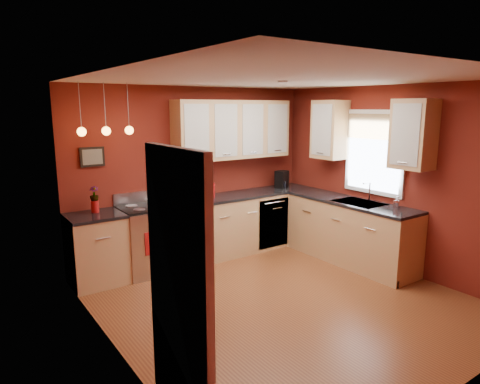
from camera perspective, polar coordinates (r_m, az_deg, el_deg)
floor at (r=5.36m, az=5.64°, el=-14.17°), size 4.20×4.20×0.00m
ceiling at (r=4.85m, az=6.25°, el=14.80°), size 4.00×4.20×0.02m
wall_back at (r=6.64m, az=-6.03°, el=2.58°), size 4.00×0.02×2.60m
wall_front at (r=3.68m, az=28.02°, el=-5.80°), size 4.00×0.02×2.60m
wall_left at (r=3.96m, az=-16.56°, el=-3.78°), size 0.02×4.20×2.60m
wall_right at (r=6.41m, az=19.56°, el=1.68°), size 0.02×4.20×2.60m
base_cabinets_back_left at (r=5.95m, az=-18.53°, el=-7.42°), size 0.70×0.60×0.90m
base_cabinets_back_right at (r=6.95m, az=0.60°, el=-4.13°), size 2.54×0.60×0.90m
base_cabinets_right at (r=6.64m, az=14.40°, el=-5.25°), size 0.60×2.10×0.90m
counter_back_left at (r=5.82m, az=-18.81°, el=-3.02°), size 0.70×0.62×0.04m
counter_back_right at (r=6.84m, az=0.61°, el=-0.33°), size 2.54×0.62×0.04m
counter_right at (r=6.52m, az=14.60°, el=-1.29°), size 0.62×2.10×0.04m
gas_range at (r=6.17m, az=-12.02°, el=-6.10°), size 0.76×0.64×1.11m
dishwasher_front at (r=6.95m, az=4.49°, el=-4.17°), size 0.60×0.02×0.80m
sink at (r=6.43m, az=15.62°, el=-1.56°), size 0.50×0.70×0.33m
window at (r=6.52m, az=17.51°, el=5.40°), size 0.06×1.02×1.22m
door_left_wall at (r=3.01m, az=-8.07°, el=-13.79°), size 0.12×0.82×2.05m
upper_cabinets_back at (r=6.74m, az=-0.91°, el=8.32°), size 2.00×0.35×0.90m
upper_cabinets_right at (r=6.40m, az=16.64°, el=7.70°), size 0.35×1.95×0.90m
wall_picture at (r=5.99m, az=-19.10°, el=4.45°), size 0.32×0.03×0.26m
pendant_lights at (r=5.67m, az=-17.41°, el=7.85°), size 0.71×0.11×0.66m
red_canister at (r=6.53m, az=-3.95°, el=0.23°), size 0.14×0.14×0.22m
red_vase at (r=5.90m, az=-18.77°, el=-1.84°), size 0.10×0.10×0.16m
flowers at (r=5.86m, az=-18.87°, el=-0.29°), size 0.15×0.15×0.21m
coffee_maker at (r=7.34m, az=5.62°, el=1.62°), size 0.24×0.24×0.29m
soap_pump at (r=6.19m, az=20.21°, el=-1.32°), size 0.09×0.09×0.16m
dish_towel at (r=5.84m, az=-11.49°, el=-6.68°), size 0.23×0.02×0.31m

